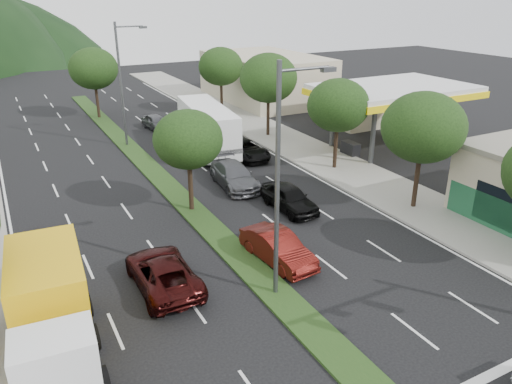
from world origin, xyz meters
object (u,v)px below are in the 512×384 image
tree_r_b (423,127)px  box_truck (51,314)px  car_queue_d (245,149)px  motorhome (207,127)px  car_queue_a (289,198)px  car_queue_b (234,175)px  tree_med_far (93,68)px  streetlight_mid (123,79)px  car_queue_f (180,134)px  tree_r_e (221,67)px  tree_r_c (338,105)px  car_queue_c (278,248)px  tree_med_near (188,140)px  car_queue_e (156,122)px  streetlight_near (282,173)px  suv_maroon (163,272)px  tree_r_d (268,78)px

tree_r_b → box_truck: 21.49m
car_queue_d → motorhome: (-1.84, 3.11, 1.27)m
car_queue_a → car_queue_b: bearing=102.5°
tree_med_far → streetlight_mid: size_ratio=0.69×
car_queue_b → car_queue_f: (0.40, 11.61, -0.09)m
tree_r_e → car_queue_f: (-7.62, -8.01, -4.21)m
tree_r_c → car_queue_c: size_ratio=1.41×
tree_r_b → tree_med_near: (-12.00, 6.00, -0.61)m
tree_med_far → streetlight_mid: streetlight_mid is taller
tree_r_e → tree_med_far: (-12.00, 4.00, 0.11)m
car_queue_b → box_truck: box_truck is taller
car_queue_d → car_queue_e: (-3.49, 11.61, -0.02)m
streetlight_near → suv_maroon: streetlight_near is taller
car_queue_f → motorhome: 3.90m
box_truck → car_queue_a: bearing=-150.0°
car_queue_c → motorhome: (4.00, 18.11, 1.22)m
tree_r_d → car_queue_e: 11.64m
tree_r_d → tree_med_far: size_ratio=1.03×
streetlight_mid → car_queue_b: streetlight_mid is taller
box_truck → tree_r_d: bearing=-130.1°
streetlight_near → tree_med_near: bearing=91.2°
tree_med_near → car_queue_e: 19.73m
car_queue_f → box_truck: (-13.32, -23.49, 1.02)m
car_queue_f → car_queue_c: bearing=-98.7°
box_truck → streetlight_mid: bearing=-106.3°
tree_r_e → car_queue_d: size_ratio=1.32×
tree_r_e → car_queue_e: (-8.15, -3.01, -4.20)m
tree_r_b → car_queue_d: tree_r_b is taller
car_queue_b → tree_r_d: bearing=55.2°
motorhome → car_queue_d: bearing=-51.6°
motorhome → tree_r_e: bearing=68.4°
tree_r_c → tree_r_d: bearing=90.0°
streetlight_near → car_queue_c: streetlight_near is taller
tree_r_e → car_queue_f: size_ratio=1.44×
suv_maroon → box_truck: (-4.82, -2.36, 0.95)m
tree_r_d → tree_r_e: size_ratio=1.07×
tree_med_near → suv_maroon: tree_med_near is taller
tree_r_b → box_truck: size_ratio=0.93×
car_queue_a → car_queue_d: car_queue_a is taller
car_queue_b → tree_r_e: bearing=72.8°
tree_r_c → tree_med_far: size_ratio=0.93×
tree_r_e → tree_med_near: (-12.00, -22.00, -0.46)m
tree_med_near → car_queue_e: (3.85, 18.99, -3.74)m
tree_med_near → motorhome: (5.50, 10.48, -2.45)m
tree_r_d → suv_maroon: size_ratio=1.35×
tree_r_e → tree_med_far: 12.65m
tree_med_near → streetlight_near: 10.07m
tree_r_e → tree_med_near: bearing=-118.6°
streetlight_mid → tree_r_e: bearing=30.7°
streetlight_near → suv_maroon: size_ratio=1.88×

